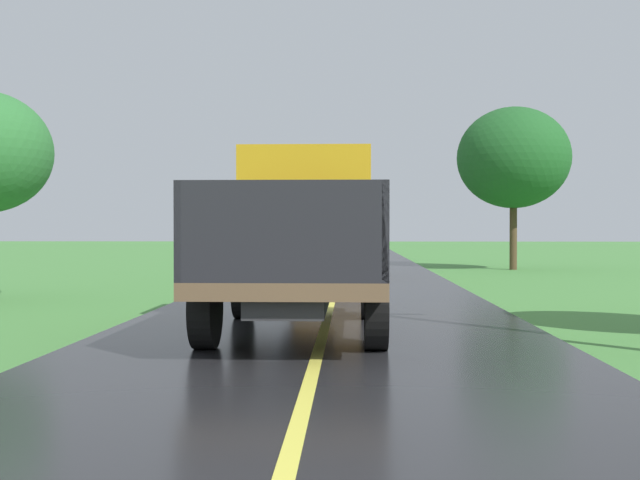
{
  "coord_description": "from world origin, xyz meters",
  "views": [
    {
      "loc": [
        0.4,
        -0.85,
        1.55
      ],
      "look_at": [
        -0.05,
        10.51,
        1.4
      ],
      "focal_mm": 44.41,
      "sensor_mm": 36.0,
      "label": 1
    }
  ],
  "objects": [
    {
      "name": "banana_truck_near",
      "position": [
        -0.35,
        11.28,
        1.48
      ],
      "size": [
        2.38,
        5.82,
        2.8
      ],
      "color": "#2D2D30",
      "rests_on": "road_surface"
    },
    {
      "name": "banana_truck_far",
      "position": [
        -0.16,
        25.03,
        1.47
      ],
      "size": [
        2.38,
        5.81,
        2.8
      ],
      "color": "#2D2D30",
      "rests_on": "road_surface"
    },
    {
      "name": "roadside_tree_far_left",
      "position": [
        6.63,
        29.83,
        4.3
      ],
      "size": [
        4.32,
        4.32,
        6.25
      ],
      "color": "#4C3823",
      "rests_on": "ground"
    }
  ]
}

